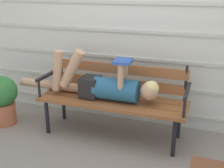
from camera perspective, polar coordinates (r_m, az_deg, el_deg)
name	(u,v)px	position (r m, az deg, el deg)	size (l,w,h in m)	color
ground_plane	(109,139)	(3.26, -0.64, -10.90)	(12.00, 12.00, 0.00)	gray
house_siding	(126,17)	(3.42, 2.86, 13.15)	(4.79, 0.08, 2.55)	beige
park_bench	(114,94)	(3.21, 0.42, -2.06)	(1.63, 0.52, 0.82)	brown
reclining_person	(102,85)	(3.14, -1.90, -0.20)	(1.71, 0.27, 0.55)	#23567A
potted_plant	(2,98)	(3.71, -20.84, -2.55)	(0.37, 0.37, 0.61)	#AD5B3D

